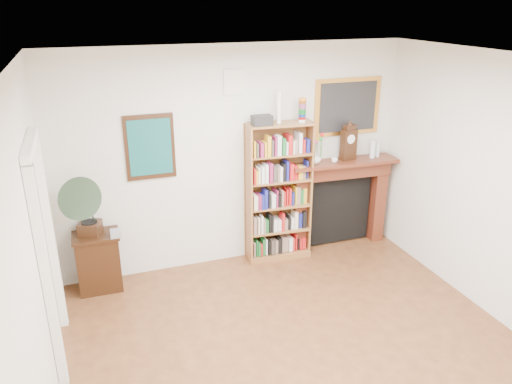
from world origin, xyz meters
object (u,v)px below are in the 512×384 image
fireplace (339,195)px  cd_stack (116,233)px  side_cabinet (99,262)px  bottle_right (378,149)px  mantel_clock (349,143)px  bottle_left (373,149)px  bookshelf (279,185)px  flower_vase (316,158)px  gramophone (87,203)px  teacup (334,160)px

fireplace → cd_stack: 3.02m
side_cabinet → bottle_right: bearing=1.7°
mantel_clock → bottle_left: bearing=-15.0°
bookshelf → mantel_clock: (0.99, 0.01, 0.46)m
cd_stack → bottle_right: (3.53, 0.19, 0.60)m
bottle_right → flower_vase: bearing=179.5°
side_cabinet → bottle_left: bottle_left is taller
bottle_left → bookshelf: bearing=179.1°
cd_stack → mantel_clock: bearing=3.6°
gramophone → flower_vase: bearing=22.4°
cd_stack → mantel_clock: size_ratio=0.25×
bottle_right → bottle_left: bearing=-163.9°
fireplace → mantel_clock: size_ratio=3.18×
mantel_clock → teacup: 0.30m
fireplace → gramophone: bearing=-173.3°
cd_stack → side_cabinet: bearing=148.1°
side_cabinet → cd_stack: bearing=-31.0°
bookshelf → gramophone: size_ratio=2.72×
fireplace → teacup: 0.58m
bookshelf → cd_stack: bookshelf is taller
bookshelf → cd_stack: (-2.09, -0.18, -0.27)m
side_cabinet → bottle_right: size_ratio=3.61×
bookshelf → side_cabinet: size_ratio=2.94×
mantel_clock → bottle_right: size_ratio=2.38×
bookshelf → flower_vase: bookshelf is taller
side_cabinet → bottle_left: size_ratio=3.00×
gramophone → cd_stack: size_ratio=6.49×
fireplace → bottle_left: bearing=-7.9°
flower_vase → bottle_left: (0.83, -0.04, 0.05)m
side_cabinet → teacup: bearing=1.1°
side_cabinet → bottle_right: bottle_right is taller
flower_vase → teacup: size_ratio=1.74×
bookshelf → side_cabinet: (-2.32, -0.04, -0.67)m
cd_stack → fireplace: bearing=4.6°
bookshelf → bottle_left: bearing=3.7°
flower_vase → bottle_left: bottle_left is taller
fireplace → bottle_right: size_ratio=7.57×
bottle_left → flower_vase: bearing=177.5°
side_cabinet → gramophone: size_ratio=0.93×
bottle_left → gramophone: bearing=-178.2°
cd_stack → mantel_clock: mantel_clock is taller
bookshelf → side_cabinet: 2.41m
gramophone → teacup: bearing=21.3°
bottle_left → cd_stack: bearing=-177.4°
fireplace → cd_stack: (-3.01, -0.24, 0.01)m
mantel_clock → bottle_right: mantel_clock is taller
gramophone → bookshelf: bearing=22.7°
cd_stack → bottle_left: 3.50m
teacup → bottle_left: (0.58, 0.01, 0.09)m
flower_vase → teacup: bearing=-11.5°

